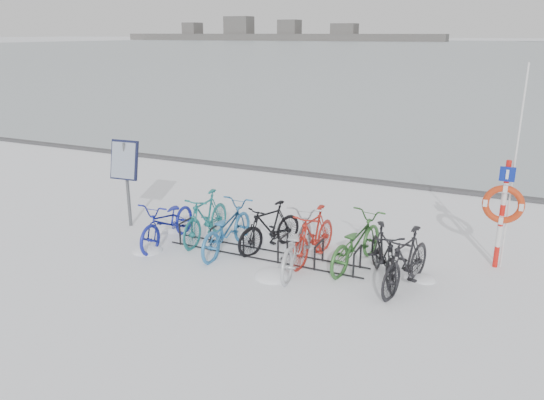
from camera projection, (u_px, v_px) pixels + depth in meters
The scene contains 17 objects.
ground at pixel (266, 256), 10.17m from camera, with size 900.00×900.00×0.00m, color white.
ice_sheet at pixel (510, 48), 144.29m from camera, with size 400.00×298.00×0.02m, color #AAB8C0.
quay_edge at pixel (354, 179), 15.26m from camera, with size 400.00×0.25×0.10m, color #3F3F42.
bike_rack at pixel (265, 247), 10.12m from camera, with size 4.00×0.48×0.46m.
info_board at pixel (125, 165), 11.32m from camera, with size 0.66×0.29×1.92m.
lifebuoy_station at pixel (504, 204), 9.27m from camera, with size 0.70×0.22×3.63m.
shoreline at pixel (269, 35), 283.15m from camera, with size 180.00×12.00×9.50m.
bike_0 at pixel (168, 220), 10.66m from camera, with size 0.65×1.85×0.97m, color #182097.
bike_1 at pixel (206, 216), 10.80m from camera, with size 0.49×1.73×1.04m, color #1D6E71.
bike_2 at pixel (226, 227), 10.28m from camera, with size 0.65×1.87×0.98m, color teal.
bike_3 at pixel (270, 226), 10.35m from camera, with size 0.46×1.62×0.98m, color black.
bike_4 at pixel (297, 241), 9.50m from camera, with size 0.68×1.95×1.02m, color #B2B5BA.
bike_5 at pixel (313, 234), 9.87m from camera, with size 0.48×1.71×1.02m, color #AA2219.
bike_6 at pixel (356, 240), 9.63m from camera, with size 0.65×1.87×0.98m, color #30642B.
bike_7 at pixel (384, 252), 9.08m from camera, with size 0.46×1.64×0.98m, color black.
bike_8 at pixel (406, 259), 8.76m from camera, with size 0.49×1.73×1.04m, color black.
snow_drifts at pixel (237, 258), 10.07m from camera, with size 5.86×1.88×0.23m.
Camera 1 is at (4.05, -8.46, 4.09)m, focal length 35.00 mm.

